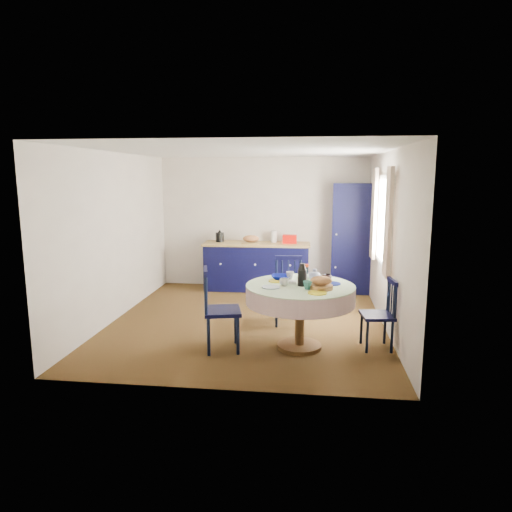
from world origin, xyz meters
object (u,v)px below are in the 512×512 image
(mug_b, at_px, (308,285))
(chair_left, at_px, (219,309))
(mug_a, at_px, (284,282))
(cobalt_bowl, at_px, (281,277))
(mug_d, at_px, (290,275))
(chair_far, at_px, (289,290))
(dining_table, at_px, (301,295))
(chair_right, at_px, (380,314))
(kitchen_counter, at_px, (257,265))
(pantry_cabinet, at_px, (351,238))
(mug_c, at_px, (327,278))

(mug_b, bearing_deg, chair_left, 178.41)
(mug_a, bearing_deg, mug_b, -27.37)
(cobalt_bowl, bearing_deg, mug_d, 25.88)
(chair_left, distance_m, chair_far, 1.42)
(chair_left, xyz_separation_m, mug_d, (0.86, 0.49, 0.34))
(cobalt_bowl, bearing_deg, dining_table, -44.50)
(mug_b, bearing_deg, chair_right, 19.29)
(chair_far, relative_size, chair_right, 1.10)
(mug_b, relative_size, cobalt_bowl, 0.43)
(kitchen_counter, bearing_deg, chair_right, -57.82)
(pantry_cabinet, bearing_deg, mug_b, -100.71)
(mug_b, bearing_deg, chair_far, 103.21)
(pantry_cabinet, bearing_deg, mug_c, -98.02)
(kitchen_counter, xyz_separation_m, mug_b, (0.99, -3.16, 0.40))
(chair_right, bearing_deg, cobalt_bowl, -103.22)
(mug_a, xyz_separation_m, cobalt_bowl, (-0.06, 0.32, -0.01))
(pantry_cabinet, relative_size, chair_left, 1.94)
(mug_c, bearing_deg, chair_right, -8.12)
(chair_far, height_order, cobalt_bowl, chair_far)
(kitchen_counter, bearing_deg, pantry_cabinet, -0.27)
(kitchen_counter, relative_size, mug_d, 19.45)
(pantry_cabinet, bearing_deg, chair_right, -84.42)
(chair_left, bearing_deg, dining_table, -94.05)
(chair_far, xyz_separation_m, cobalt_bowl, (-0.07, -0.73, 0.35))
(chair_left, height_order, mug_c, chair_left)
(mug_c, bearing_deg, chair_far, 123.53)
(chair_right, relative_size, mug_c, 7.20)
(mug_b, relative_size, mug_d, 1.03)
(mug_c, bearing_deg, pantry_cabinet, 79.18)
(kitchen_counter, distance_m, pantry_cabinet, 1.84)
(kitchen_counter, bearing_deg, cobalt_bowl, -78.20)
(chair_left, xyz_separation_m, cobalt_bowl, (0.74, 0.43, 0.32))
(dining_table, relative_size, chair_right, 1.51)
(dining_table, bearing_deg, mug_c, 33.35)
(cobalt_bowl, bearing_deg, mug_c, -4.91)
(mug_b, height_order, cobalt_bowl, mug_b)
(dining_table, xyz_separation_m, mug_c, (0.32, 0.21, 0.17))
(dining_table, height_order, mug_c, dining_table)
(dining_table, distance_m, mug_c, 0.42)
(chair_left, height_order, chair_right, chair_left)
(cobalt_bowl, bearing_deg, mug_b, -53.05)
(kitchen_counter, height_order, mug_c, kitchen_counter)
(mug_a, relative_size, mug_b, 1.05)
(dining_table, relative_size, mug_a, 11.94)
(dining_table, height_order, chair_far, dining_table)
(mug_c, distance_m, cobalt_bowl, 0.59)
(mug_c, bearing_deg, mug_a, -153.32)
(kitchen_counter, xyz_separation_m, dining_table, (0.91, -2.96, 0.23))
(kitchen_counter, bearing_deg, mug_c, -67.50)
(kitchen_counter, bearing_deg, mug_d, -75.56)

